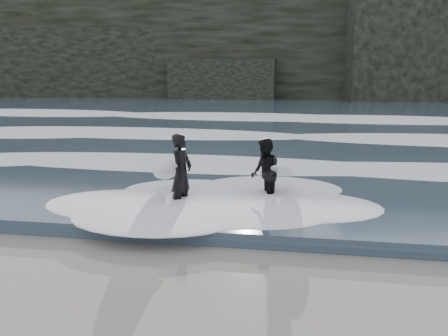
{
  "coord_description": "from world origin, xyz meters",
  "views": [
    {
      "loc": [
        0.43,
        -5.69,
        3.34
      ],
      "look_at": [
        -1.54,
        5.55,
        1.0
      ],
      "focal_mm": 40.0,
      "sensor_mm": 36.0,
      "label": 1
    }
  ],
  "objects": [
    {
      "name": "sea",
      "position": [
        0.0,
        29.0,
        0.15
      ],
      "size": [
        90.0,
        52.0,
        0.3
      ],
      "primitive_type": "cube",
      "color": "#304052",
      "rests_on": "ground"
    },
    {
      "name": "headland",
      "position": [
        0.0,
        46.0,
        5.0
      ],
      "size": [
        70.0,
        9.0,
        10.0
      ],
      "primitive_type": "cube",
      "color": "black",
      "rests_on": "ground"
    },
    {
      "name": "foam_near",
      "position": [
        0.0,
        9.0,
        0.4
      ],
      "size": [
        60.0,
        3.2,
        0.2
      ],
      "primitive_type": "ellipsoid",
      "color": "white",
      "rests_on": "sea"
    },
    {
      "name": "foam_mid",
      "position": [
        0.0,
        16.0,
        0.42
      ],
      "size": [
        60.0,
        4.0,
        0.24
      ],
      "primitive_type": "ellipsoid",
      "color": "white",
      "rests_on": "sea"
    },
    {
      "name": "foam_far",
      "position": [
        0.0,
        25.0,
        0.45
      ],
      "size": [
        60.0,
        4.8,
        0.3
      ],
      "primitive_type": "ellipsoid",
      "color": "white",
      "rests_on": "sea"
    },
    {
      "name": "surfer_left",
      "position": [
        -2.56,
        5.19,
        0.93
      ],
      "size": [
        1.3,
        2.13,
        1.84
      ],
      "color": "black",
      "rests_on": "ground"
    },
    {
      "name": "surfer_right",
      "position": [
        -0.57,
        5.93,
        0.84
      ],
      "size": [
        1.18,
        1.91,
        1.67
      ],
      "color": "black",
      "rests_on": "ground"
    }
  ]
}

